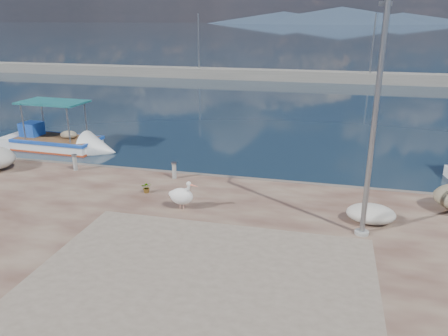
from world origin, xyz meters
TOP-DOWN VIEW (x-y plane):
  - ground at (0.00, 0.00)m, footprint 1400.00×1400.00m
  - quay_patch at (1.00, -3.00)m, footprint 9.00×7.00m
  - breakwater at (-0.00, 40.00)m, footprint 120.00×2.20m
  - mountains at (4.39, 650.00)m, footprint 370.00×280.00m
  - boat_left at (-10.85, 8.54)m, footprint 6.59×2.43m
  - pelican at (-0.92, 1.30)m, footprint 1.15×0.64m
  - lamp_post at (5.21, 0.89)m, footprint 0.44×0.96m
  - bollard_near at (-2.29, 4.25)m, footprint 0.24×0.24m
  - bollard_far at (-6.95, 4.19)m, footprint 0.24×0.24m
  - potted_plant at (-2.78, 2.47)m, footprint 0.47×0.44m
  - net_pile_d at (5.52, 1.83)m, footprint 1.60×1.20m

SIDE VIEW (x-z plane):
  - ground at x=0.00m, z-range 0.00..0.00m
  - boat_left at x=-10.85m, z-range -1.32..1.81m
  - quay_patch at x=1.00m, z-range 0.50..0.51m
  - breakwater at x=0.00m, z-range -3.15..4.35m
  - potted_plant at x=-2.78m, z-range 0.50..0.94m
  - net_pile_d at x=5.52m, z-range 0.50..1.10m
  - bollard_near at x=-2.29m, z-range 0.53..1.25m
  - bollard_far at x=-6.95m, z-range 0.53..1.27m
  - pelican at x=-0.92m, z-range 0.47..1.57m
  - lamp_post at x=5.21m, z-range 0.30..7.30m
  - mountains at x=4.39m, z-range -1.49..20.51m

